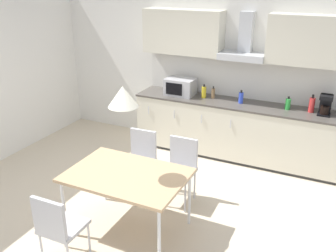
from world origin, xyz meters
name	(u,v)px	position (x,y,z in m)	size (l,w,h in m)	color
ground_plane	(124,211)	(0.00, 0.00, -0.01)	(7.68, 7.31, 0.02)	beige
wall_back	(197,68)	(0.00, 2.49, 1.34)	(6.14, 0.10, 2.68)	silver
kitchen_counter	(235,130)	(0.83, 2.13, 0.47)	(3.35, 0.64, 0.94)	#333333
backsplash_tile	(244,80)	(0.83, 2.42, 1.24)	(3.33, 0.02, 0.60)	silver
upper_wall_cabinets	(244,37)	(0.83, 2.27, 1.95)	(3.33, 0.40, 0.70)	beige
microwave	(180,87)	(-0.15, 2.13, 1.08)	(0.48, 0.35, 0.28)	#ADADB2
coffee_maker	(325,105)	(2.11, 2.16, 1.09)	(0.18, 0.19, 0.30)	black
bottle_yellow	(204,92)	(0.26, 2.15, 1.03)	(0.08, 0.08, 0.22)	yellow
bottle_brown	(213,93)	(0.41, 2.19, 1.02)	(0.06, 0.06, 0.20)	brown
bottle_green	(288,104)	(1.60, 2.15, 1.03)	(0.08, 0.08, 0.20)	green
bottle_red	(312,105)	(1.93, 2.18, 1.05)	(0.08, 0.08, 0.27)	red
bottle_blue	(241,98)	(0.89, 2.14, 1.03)	(0.07, 0.07, 0.21)	blue
dining_table	(127,177)	(0.25, -0.28, 0.70)	(1.34, 0.92, 0.75)	tan
chair_far_right	(181,164)	(0.55, 0.56, 0.53)	(0.41, 0.41, 0.87)	#B2B2B7
chair_near_left	(57,224)	(-0.05, -1.12, 0.53)	(0.41, 0.41, 0.87)	#B2B2B7
chair_far_left	(140,155)	(-0.05, 0.56, 0.53)	(0.41, 0.41, 0.87)	#B2B2B7
pendant_lamp	(123,97)	(0.25, -0.28, 1.66)	(0.32, 0.32, 0.22)	silver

